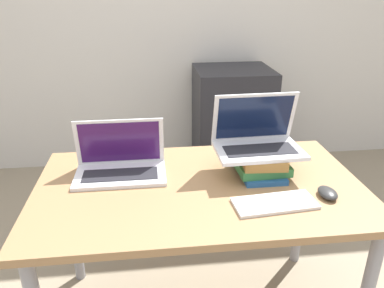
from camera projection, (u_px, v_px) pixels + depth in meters
name	position (u px, v px, depth m)	size (l,w,h in m)	color
desk	(199.00, 202.00, 1.54)	(1.32, 0.76, 0.71)	#9E754C
laptop_left	(120.00, 164.00, 1.58)	(0.38, 0.21, 0.23)	silver
book_stack	(260.00, 163.00, 1.58)	(0.22, 0.27, 0.10)	#235693
laptop_on_books	(257.00, 139.00, 1.56)	(0.36, 0.24, 0.23)	silver
wireless_keyboard	(275.00, 203.00, 1.37)	(0.31, 0.15, 0.01)	white
mouse	(328.00, 193.00, 1.42)	(0.07, 0.10, 0.03)	#2D2D2D
mini_fridge	(231.00, 124.00, 2.94)	(0.57, 0.53, 0.87)	#232328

